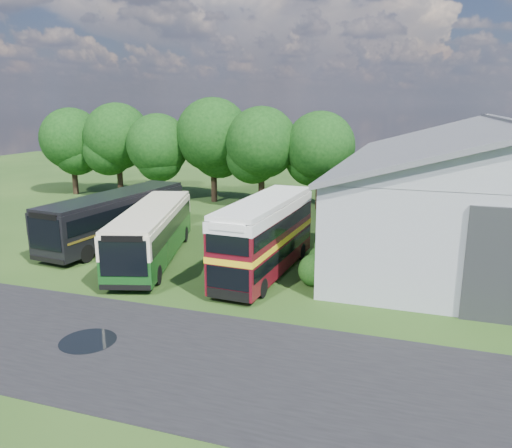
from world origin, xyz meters
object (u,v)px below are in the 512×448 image
(bus_green_single, at_px, (152,233))
(bus_dark_single, at_px, (116,217))
(bus_maroon_double, at_px, (265,237))
(storage_shed, at_px, (499,184))

(bus_green_single, bearing_deg, bus_dark_single, 131.15)
(bus_green_single, height_order, bus_maroon_double, bus_maroon_double)
(storage_shed, bearing_deg, bus_dark_single, -165.05)
(storage_shed, relative_size, bus_maroon_double, 2.55)
(storage_shed, bearing_deg, bus_green_single, -155.02)
(storage_shed, relative_size, bus_dark_single, 2.04)
(storage_shed, height_order, bus_dark_single, storage_shed)
(bus_maroon_double, xyz_separation_m, bus_dark_single, (-11.25, 2.88, -0.31))
(storage_shed, distance_m, bus_green_single, 21.45)
(bus_dark_single, bearing_deg, bus_maroon_double, -8.07)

